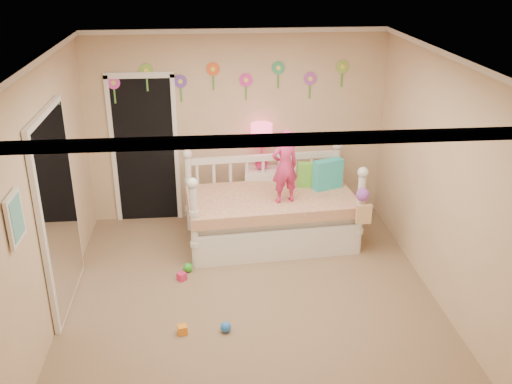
{
  "coord_description": "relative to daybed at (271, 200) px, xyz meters",
  "views": [
    {
      "loc": [
        -0.44,
        -5.14,
        3.53
      ],
      "look_at": [
        0.1,
        0.6,
        1.05
      ],
      "focal_mm": 39.99,
      "sensor_mm": 36.0,
      "label": 1
    }
  ],
  "objects": [
    {
      "name": "left_wall",
      "position": [
        -2.37,
        -1.42,
        0.72
      ],
      "size": [
        0.01,
        4.5,
        2.6
      ],
      "primitive_type": "cube",
      "color": "tan",
      "rests_on": "floor"
    },
    {
      "name": "back_wall",
      "position": [
        -0.37,
        0.83,
        0.72
      ],
      "size": [
        4.0,
        0.01,
        2.6
      ],
      "primitive_type": "cube",
      "color": "tan",
      "rests_on": "floor"
    },
    {
      "name": "wall_picture",
      "position": [
        -2.34,
        -2.32,
        0.97
      ],
      "size": [
        0.05,
        0.34,
        0.42
      ],
      "primitive_type": "cube",
      "color": "white",
      "rests_on": "left_wall"
    },
    {
      "name": "pillow_turquoise",
      "position": [
        0.76,
        0.17,
        0.26
      ],
      "size": [
        0.41,
        0.27,
        0.39
      ],
      "primitive_type": "cube",
      "rotation": [
        0.0,
        0.0,
        0.39
      ],
      "color": "#27ACC5",
      "rests_on": "daybed"
    },
    {
      "name": "toy_scatter",
      "position": [
        -1.07,
        -1.28,
        -0.52
      ],
      "size": [
        1.14,
        1.48,
        0.11
      ],
      "primitive_type": null,
      "rotation": [
        0.0,
        0.0,
        -0.29
      ],
      "color": "#996666",
      "rests_on": "floor"
    },
    {
      "name": "right_wall",
      "position": [
        1.63,
        -1.42,
        0.72
      ],
      "size": [
        0.01,
        4.5,
        2.6
      ],
      "primitive_type": "cube",
      "color": "tan",
      "rests_on": "floor"
    },
    {
      "name": "nightstand",
      "position": [
        -0.05,
        0.65,
        -0.2
      ],
      "size": [
        0.47,
        0.37,
        0.75
      ],
      "primitive_type": "cube",
      "rotation": [
        0.0,
        0.0,
        -0.07
      ],
      "color": "white",
      "rests_on": "floor"
    },
    {
      "name": "crown_molding",
      "position": [
        -0.37,
        -1.42,
        1.99
      ],
      "size": [
        4.0,
        4.5,
        0.06
      ],
      "primitive_type": null,
      "color": "white",
      "rests_on": "ceiling"
    },
    {
      "name": "child",
      "position": [
        0.14,
        -0.2,
        0.53
      ],
      "size": [
        0.38,
        0.3,
        0.92
      ],
      "primitive_type": "imported",
      "rotation": [
        0.0,
        0.0,
        3.41
      ],
      "color": "#DA316E",
      "rests_on": "daybed"
    },
    {
      "name": "closet_doorway",
      "position": [
        -1.62,
        0.82,
        0.46
      ],
      "size": [
        0.9,
        0.04,
        2.07
      ],
      "primitive_type": "cube",
      "color": "black",
      "rests_on": "back_wall"
    },
    {
      "name": "pillow_lime",
      "position": [
        0.55,
        0.25,
        0.23
      ],
      "size": [
        0.35,
        0.16,
        0.32
      ],
      "primitive_type": "cube",
      "rotation": [
        0.0,
        0.0,
        -0.1
      ],
      "color": "#69CE3F",
      "rests_on": "daybed"
    },
    {
      "name": "hanging_bag",
      "position": [
        1.02,
        -0.59,
        0.13
      ],
      "size": [
        0.2,
        0.16,
        0.36
      ],
      "primitive_type": null,
      "color": "beige",
      "rests_on": "daybed"
    },
    {
      "name": "flower_decals",
      "position": [
        -0.46,
        0.82,
        1.36
      ],
      "size": [
        3.4,
        0.02,
        0.5
      ],
      "primitive_type": null,
      "color": "#B2668C",
      "rests_on": "back_wall"
    },
    {
      "name": "table_lamp",
      "position": [
        -0.05,
        0.65,
        0.6
      ],
      "size": [
        0.29,
        0.29,
        0.64
      ],
      "color": "#E81E72",
      "rests_on": "nightstand"
    },
    {
      "name": "ceiling",
      "position": [
        -0.37,
        -1.42,
        2.02
      ],
      "size": [
        4.0,
        4.5,
        0.01
      ],
      "primitive_type": "cube",
      "color": "white",
      "rests_on": "floor"
    },
    {
      "name": "daybed",
      "position": [
        0.0,
        0.0,
        0.0
      ],
      "size": [
        2.22,
        1.31,
        1.16
      ],
      "primitive_type": null,
      "rotation": [
        0.0,
        0.0,
        0.08
      ],
      "color": "white",
      "rests_on": "floor"
    },
    {
      "name": "mirror_closet",
      "position": [
        -2.33,
        -1.12,
        0.47
      ],
      "size": [
        0.07,
        1.3,
        2.1
      ],
      "primitive_type": "cube",
      "color": "white",
      "rests_on": "left_wall"
    },
    {
      "name": "floor",
      "position": [
        -0.37,
        -1.42,
        -0.58
      ],
      "size": [
        4.0,
        4.5,
        0.01
      ],
      "primitive_type": "cube",
      "color": "#7F684C",
      "rests_on": "ground"
    }
  ]
}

